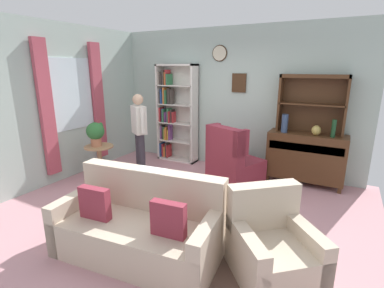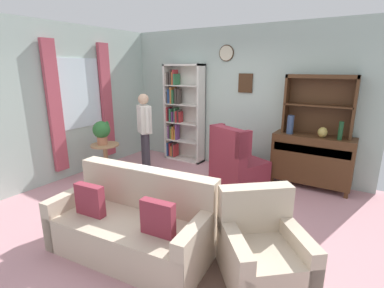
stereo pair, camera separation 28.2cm
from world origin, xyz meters
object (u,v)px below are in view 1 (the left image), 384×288
object	(u,v)px
bottle_wine	(334,128)
potted_plant_small	(100,179)
couch_floral	(140,227)
book_stack	(188,196)
armchair_floral	(272,249)
person_reading	(139,129)
bookshelf	(174,113)
vase_round	(316,130)
sideboard_hutch	(313,96)
wingback_chair	(232,162)
vase_tall	(285,123)
coffee_table	(182,200)
plant_stand	(100,158)
sideboard	(305,156)
potted_plant_large	(96,132)

from	to	relation	value
bottle_wine	potted_plant_small	size ratio (longest dim) A/B	1.08
couch_floral	book_stack	world-z (taller)	couch_floral
armchair_floral	person_reading	xyz separation A→B (m)	(-2.92, 1.63, 0.62)
bookshelf	vase_round	world-z (taller)	bookshelf
vase_round	armchair_floral	size ratio (longest dim) A/B	0.16
vase_round	sideboard_hutch	bearing A→B (deg)	126.48
wingback_chair	bookshelf	bearing A→B (deg)	158.07
vase_tall	armchair_floral	xyz separation A→B (m)	(0.44, -2.58, -0.79)
coffee_table	plant_stand	bearing A→B (deg)	162.50
vase_round	armchair_floral	world-z (taller)	vase_round
sideboard_hutch	book_stack	distance (m)	2.88
bookshelf	potted_plant_small	world-z (taller)	bookshelf
couch_floral	potted_plant_small	size ratio (longest dim) A/B	6.85
vase_round	couch_floral	xyz separation A→B (m)	(-1.47, -2.92, -0.69)
potted_plant_small	coffee_table	size ratio (longest dim) A/B	0.34
vase_tall	bottle_wine	size ratio (longest dim) A/B	1.08
vase_tall	book_stack	xyz separation A→B (m)	(-0.71, -2.24, -0.61)
couch_floral	plant_stand	xyz separation A→B (m)	(-2.05, 1.41, 0.08)
book_stack	plant_stand	bearing A→B (deg)	162.01
bottle_wine	book_stack	xyz separation A→B (m)	(-1.49, -2.23, -0.60)
wingback_chair	potted_plant_small	world-z (taller)	wingback_chair
bookshelf	sideboard_hutch	bearing A→B (deg)	0.53
vase_tall	person_reading	xyz separation A→B (m)	(-2.48, -0.95, -0.17)
sideboard	plant_stand	size ratio (longest dim) A/B	2.04
armchair_floral	plant_stand	size ratio (longest dim) A/B	1.69
bottle_wine	wingback_chair	world-z (taller)	bottle_wine
couch_floral	person_reading	distance (m)	2.55
bookshelf	sideboard_hutch	distance (m)	2.83
couch_floral	plant_stand	world-z (taller)	couch_floral
wingback_chair	coffee_table	bearing A→B (deg)	-91.86
vase_round	person_reading	distance (m)	3.15
wingback_chair	coffee_table	world-z (taller)	wingback_chair
vase_round	armchair_floral	xyz separation A→B (m)	(-0.08, -2.59, -0.72)
couch_floral	potted_plant_small	bearing A→B (deg)	148.01
bottle_wine	plant_stand	bearing A→B (deg)	-158.51
wingback_chair	potted_plant_small	distance (m)	2.35
coffee_table	armchair_floral	bearing A→B (deg)	-17.36
sideboard	coffee_table	size ratio (longest dim) A/B	1.62
sideboard_hutch	wingback_chair	size ratio (longest dim) A/B	1.05
vase_round	couch_floral	distance (m)	3.34
plant_stand	vase_round	bearing A→B (deg)	23.23
armchair_floral	plant_stand	distance (m)	3.61
sideboard	potted_plant_large	size ratio (longest dim) A/B	2.96
potted_plant_small	book_stack	distance (m)	2.05
bottle_wine	coffee_table	bearing A→B (deg)	-126.36
sideboard	potted_plant_small	xyz separation A→B (m)	(-3.08, -1.90, -0.35)
vase_round	couch_floral	bearing A→B (deg)	-116.71
bookshelf	person_reading	world-z (taller)	bookshelf
sideboard	wingback_chair	bearing A→B (deg)	-153.65
person_reading	potted_plant_small	bearing A→B (deg)	-103.66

